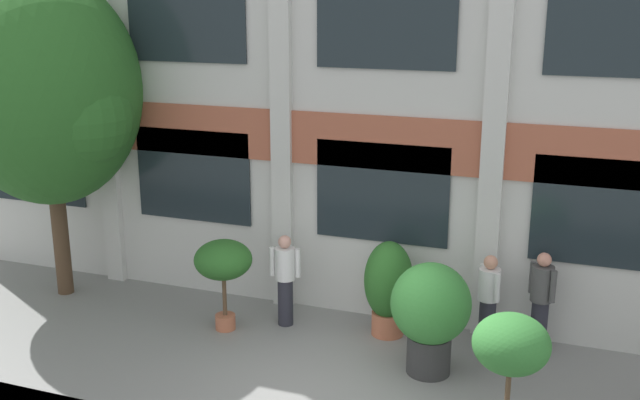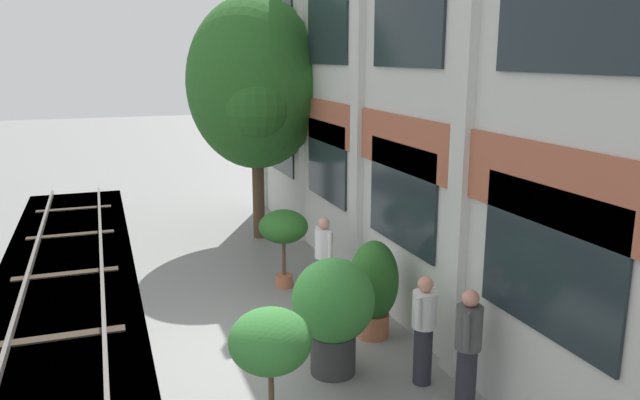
{
  "view_description": "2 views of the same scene",
  "coord_description": "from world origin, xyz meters",
  "px_view_note": "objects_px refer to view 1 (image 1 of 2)",
  "views": [
    {
      "loc": [
        3.15,
        -8.9,
        5.52
      ],
      "look_at": [
        -0.75,
        1.83,
        2.31
      ],
      "focal_mm": 42.0,
      "sensor_mm": 36.0,
      "label": 1
    },
    {
      "loc": [
        8.94,
        -1.79,
        4.49
      ],
      "look_at": [
        -1.06,
        1.76,
        2.02
      ],
      "focal_mm": 35.0,
      "sensor_mm": 36.0,
      "label": 2
    }
  ],
  "objects_px": {
    "broadleaf_tree": "(47,95)",
    "potted_plant_low_pan": "(511,348)",
    "resident_by_doorway": "(541,299)",
    "resident_near_plants": "(285,277)",
    "potted_plant_tall_urn": "(223,263)",
    "potted_plant_glazed_jar": "(431,310)",
    "resident_watching_tracks": "(488,300)",
    "potted_plant_ribbed_drum": "(388,285)"
  },
  "relations": [
    {
      "from": "resident_near_plants",
      "to": "resident_watching_tracks",
      "type": "bearing_deg",
      "value": 83.29
    },
    {
      "from": "resident_by_doorway",
      "to": "potted_plant_tall_urn",
      "type": "bearing_deg",
      "value": -38.29
    },
    {
      "from": "potted_plant_glazed_jar",
      "to": "resident_near_plants",
      "type": "height_order",
      "value": "potted_plant_glazed_jar"
    },
    {
      "from": "resident_by_doorway",
      "to": "resident_near_plants",
      "type": "relative_size",
      "value": 1.03
    },
    {
      "from": "potted_plant_glazed_jar",
      "to": "resident_watching_tracks",
      "type": "xyz_separation_m",
      "value": [
        0.7,
        1.07,
        -0.16
      ]
    },
    {
      "from": "broadleaf_tree",
      "to": "potted_plant_glazed_jar",
      "type": "xyz_separation_m",
      "value": [
        7.09,
        -0.69,
        -2.74
      ]
    },
    {
      "from": "potted_plant_low_pan",
      "to": "resident_watching_tracks",
      "type": "xyz_separation_m",
      "value": [
        -0.57,
        2.33,
        -0.37
      ]
    },
    {
      "from": "potted_plant_low_pan",
      "to": "potted_plant_tall_urn",
      "type": "bearing_deg",
      "value": 162.0
    },
    {
      "from": "potted_plant_ribbed_drum",
      "to": "resident_by_doorway",
      "type": "distance_m",
      "value": 2.4
    },
    {
      "from": "broadleaf_tree",
      "to": "potted_plant_tall_urn",
      "type": "xyz_separation_m",
      "value": [
        3.56,
        -0.39,
        -2.56
      ]
    },
    {
      "from": "potted_plant_tall_urn",
      "to": "resident_watching_tracks",
      "type": "distance_m",
      "value": 4.31
    },
    {
      "from": "potted_plant_ribbed_drum",
      "to": "resident_near_plants",
      "type": "bearing_deg",
      "value": -172.62
    },
    {
      "from": "potted_plant_ribbed_drum",
      "to": "resident_watching_tracks",
      "type": "distance_m",
      "value": 1.61
    },
    {
      "from": "resident_by_doorway",
      "to": "potted_plant_low_pan",
      "type": "bearing_deg",
      "value": 36.04
    },
    {
      "from": "potted_plant_tall_urn",
      "to": "resident_watching_tracks",
      "type": "relative_size",
      "value": 0.99
    },
    {
      "from": "potted_plant_ribbed_drum",
      "to": "resident_near_plants",
      "type": "height_order",
      "value": "potted_plant_ribbed_drum"
    },
    {
      "from": "potted_plant_low_pan",
      "to": "potted_plant_tall_urn",
      "type": "distance_m",
      "value": 5.05
    },
    {
      "from": "broadleaf_tree",
      "to": "potted_plant_glazed_jar",
      "type": "bearing_deg",
      "value": -5.54
    },
    {
      "from": "resident_near_plants",
      "to": "broadleaf_tree",
      "type": "bearing_deg",
      "value": -99.43
    },
    {
      "from": "potted_plant_ribbed_drum",
      "to": "potted_plant_glazed_jar",
      "type": "height_order",
      "value": "potted_plant_glazed_jar"
    },
    {
      "from": "resident_near_plants",
      "to": "potted_plant_glazed_jar",
      "type": "bearing_deg",
      "value": 61.81
    },
    {
      "from": "potted_plant_low_pan",
      "to": "resident_near_plants",
      "type": "relative_size",
      "value": 1.03
    },
    {
      "from": "broadleaf_tree",
      "to": "potted_plant_low_pan",
      "type": "height_order",
      "value": "broadleaf_tree"
    },
    {
      "from": "resident_by_doorway",
      "to": "resident_near_plants",
      "type": "xyz_separation_m",
      "value": [
        -4.12,
        -0.46,
        -0.03
      ]
    },
    {
      "from": "potted_plant_ribbed_drum",
      "to": "resident_watching_tracks",
      "type": "xyz_separation_m",
      "value": [
        1.61,
        0.03,
        -0.03
      ]
    },
    {
      "from": "potted_plant_glazed_jar",
      "to": "resident_watching_tracks",
      "type": "bearing_deg",
      "value": 56.79
    },
    {
      "from": "broadleaf_tree",
      "to": "potted_plant_tall_urn",
      "type": "bearing_deg",
      "value": -6.24
    },
    {
      "from": "resident_by_doorway",
      "to": "broadleaf_tree",
      "type": "bearing_deg",
      "value": -45.38
    },
    {
      "from": "broadleaf_tree",
      "to": "resident_by_doorway",
      "type": "xyz_separation_m",
      "value": [
        8.57,
        0.58,
        -2.86
      ]
    },
    {
      "from": "potted_plant_ribbed_drum",
      "to": "potted_plant_glazed_jar",
      "type": "distance_m",
      "value": 1.39
    },
    {
      "from": "potted_plant_tall_urn",
      "to": "resident_watching_tracks",
      "type": "height_order",
      "value": "resident_watching_tracks"
    },
    {
      "from": "potted_plant_ribbed_drum",
      "to": "resident_near_plants",
      "type": "relative_size",
      "value": 1.01
    },
    {
      "from": "potted_plant_ribbed_drum",
      "to": "resident_near_plants",
      "type": "xyz_separation_m",
      "value": [
        -1.74,
        -0.22,
        -0.01
      ]
    },
    {
      "from": "potted_plant_glazed_jar",
      "to": "resident_near_plants",
      "type": "distance_m",
      "value": 2.77
    },
    {
      "from": "broadleaf_tree",
      "to": "potted_plant_ribbed_drum",
      "type": "height_order",
      "value": "broadleaf_tree"
    },
    {
      "from": "broadleaf_tree",
      "to": "resident_by_doorway",
      "type": "height_order",
      "value": "broadleaf_tree"
    },
    {
      "from": "potted_plant_glazed_jar",
      "to": "resident_watching_tracks",
      "type": "height_order",
      "value": "potted_plant_glazed_jar"
    },
    {
      "from": "broadleaf_tree",
      "to": "potted_plant_ribbed_drum",
      "type": "xyz_separation_m",
      "value": [
        6.19,
        0.35,
        -2.88
      ]
    },
    {
      "from": "broadleaf_tree",
      "to": "resident_by_doorway",
      "type": "distance_m",
      "value": 9.06
    },
    {
      "from": "resident_near_plants",
      "to": "potted_plant_low_pan",
      "type": "bearing_deg",
      "value": 51.01
    },
    {
      "from": "potted_plant_low_pan",
      "to": "resident_by_doorway",
      "type": "relative_size",
      "value": 1.0
    },
    {
      "from": "potted_plant_ribbed_drum",
      "to": "resident_by_doorway",
      "type": "bearing_deg",
      "value": 5.52
    }
  ]
}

